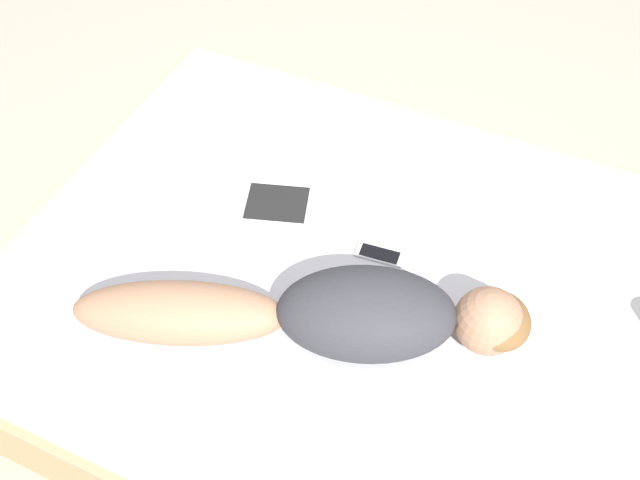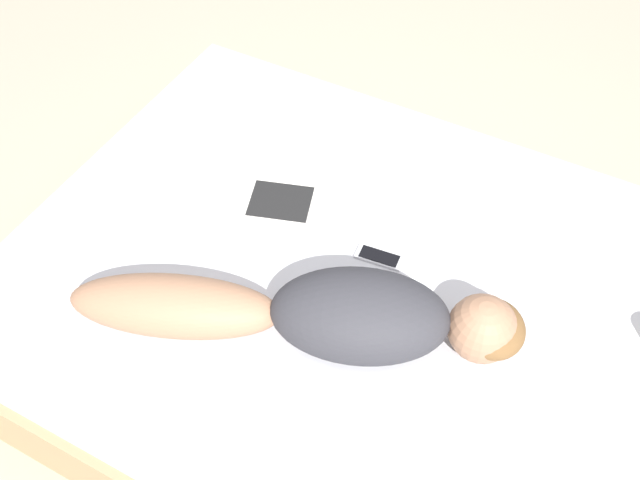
% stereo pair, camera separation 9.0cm
% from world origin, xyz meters
% --- Properties ---
extents(ground_plane, '(12.00, 12.00, 0.00)m').
position_xyz_m(ground_plane, '(0.00, 0.00, 0.00)').
color(ground_plane, '#B7A88E').
extents(bed, '(1.75, 2.33, 0.48)m').
position_xyz_m(bed, '(0.00, 0.00, 0.24)').
color(bed, tan).
rests_on(bed, ground_plane).
extents(person, '(0.71, 1.33, 0.23)m').
position_xyz_m(person, '(0.25, -0.00, 0.59)').
color(person, '#A37556').
rests_on(person, bed).
extents(open_magazine, '(0.60, 0.46, 0.01)m').
position_xyz_m(open_magazine, '(-0.28, -0.44, 0.49)').
color(open_magazine, silver).
rests_on(open_magazine, bed).
extents(cell_phone, '(0.08, 0.16, 0.01)m').
position_xyz_m(cell_phone, '(-0.10, 0.01, 0.49)').
color(cell_phone, silver).
rests_on(cell_phone, bed).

